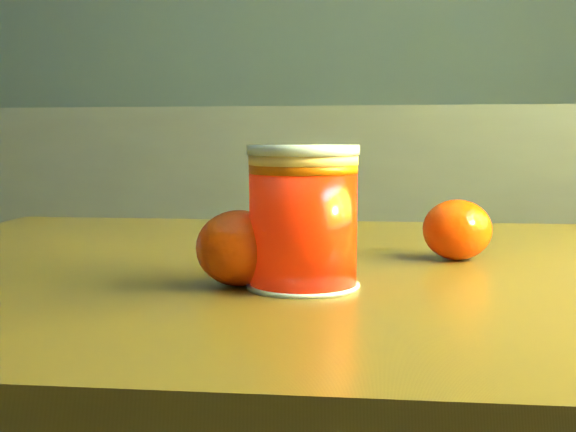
# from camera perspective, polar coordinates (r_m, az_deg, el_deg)

# --- Properties ---
(kitchen_counter) EXTENTS (3.15, 0.60, 0.90)m
(kitchen_counter) POSITION_cam_1_polar(r_m,az_deg,el_deg) (2.42, -10.39, -3.24)
(kitchen_counter) COLOR #4F5055
(kitchen_counter) RESTS_ON ground
(table) EXTENTS (1.06, 0.82, 0.73)m
(table) POSITION_cam_1_polar(r_m,az_deg,el_deg) (0.72, 6.85, -10.94)
(table) COLOR brown
(table) RESTS_ON ground
(juice_glass) EXTENTS (0.08, 0.08, 0.11)m
(juice_glass) POSITION_cam_1_polar(r_m,az_deg,el_deg) (0.60, 1.08, -0.12)
(juice_glass) COLOR #FB1F05
(juice_glass) RESTS_ON table
(orange_front) EXTENTS (0.07, 0.07, 0.06)m
(orange_front) POSITION_cam_1_polar(r_m,az_deg,el_deg) (0.62, -3.51, -2.29)
(orange_front) COLOR #DF3B04
(orange_front) RESTS_ON table
(orange_back) EXTENTS (0.08, 0.08, 0.06)m
(orange_back) POSITION_cam_1_polar(r_m,az_deg,el_deg) (0.75, 11.94, -0.96)
(orange_back) COLOR #DF3B04
(orange_back) RESTS_ON table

